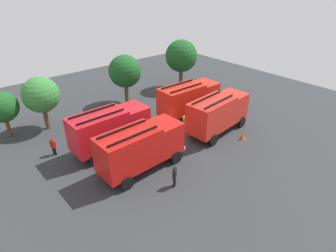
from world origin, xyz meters
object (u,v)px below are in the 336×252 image
at_px(firefighter_1, 184,124).
at_px(tree_0, 2,107).
at_px(tree_3, 181,56).
at_px(tree_1, 41,95).
at_px(firefighter_2, 175,176).
at_px(traffic_cone_0, 243,136).
at_px(fire_truck_1, 218,112).
at_px(firefighter_0, 53,146).
at_px(fire_truck_0, 141,146).
at_px(tree_2, 125,71).
at_px(fire_truck_2, 110,128).
at_px(fire_truck_3, 189,98).
at_px(traffic_cone_1, 181,105).

bearing_deg(firefighter_1, tree_0, 1.74).
distance_m(firefighter_1, tree_3, 13.07).
distance_m(tree_0, tree_1, 3.50).
bearing_deg(tree_3, firefighter_2, -133.58).
relative_size(tree_3, traffic_cone_0, 9.06).
distance_m(tree_0, traffic_cone_0, 22.63).
bearing_deg(fire_truck_1, firefighter_0, 149.27).
relative_size(fire_truck_0, firefighter_0, 4.55).
height_order(firefighter_0, tree_3, tree_3).
bearing_deg(tree_0, tree_2, -2.60).
height_order(firefighter_2, tree_0, tree_0).
xyz_separation_m(fire_truck_2, firefighter_1, (6.86, -2.10, -1.12)).
bearing_deg(traffic_cone_0, fire_truck_1, 109.25).
xyz_separation_m(fire_truck_0, tree_2, (6.34, 12.00, 1.79)).
bearing_deg(tree_2, traffic_cone_0, -75.31).
bearing_deg(firefighter_0, fire_truck_0, 97.71).
distance_m(fire_truck_0, fire_truck_1, 9.21).
bearing_deg(fire_truck_2, firefighter_0, 149.92).
bearing_deg(tree_3, fire_truck_1, -116.15).
distance_m(fire_truck_3, traffic_cone_0, 7.09).
distance_m(tree_2, traffic_cone_0, 15.26).
relative_size(fire_truck_0, tree_3, 1.12).
bearing_deg(tree_2, firefighter_0, -153.50).
height_order(fire_truck_0, tree_1, tree_1).
distance_m(tree_0, tree_2, 13.07).
bearing_deg(tree_1, fire_truck_3, -29.45).
bearing_deg(tree_3, tree_0, 177.49).
bearing_deg(tree_1, fire_truck_2, -67.84).
height_order(fire_truck_2, firefighter_2, fire_truck_2).
distance_m(fire_truck_2, traffic_cone_1, 11.12).
bearing_deg(firefighter_1, traffic_cone_0, 168.59).
bearing_deg(fire_truck_0, fire_truck_2, 92.09).
bearing_deg(tree_1, fire_truck_0, -74.04).
height_order(fire_truck_1, firefighter_0, fire_truck_1).
distance_m(fire_truck_1, traffic_cone_0, 3.23).
bearing_deg(fire_truck_2, tree_1, 110.75).
relative_size(fire_truck_2, tree_2, 1.24).
bearing_deg(tree_1, firefighter_0, -103.59).
bearing_deg(firefighter_2, fire_truck_0, -23.70).
xyz_separation_m(firefighter_1, tree_1, (-9.92, 9.62, 2.61)).
distance_m(fire_truck_1, traffic_cone_1, 6.80).
bearing_deg(fire_truck_2, firefighter_1, -18.45).
bearing_deg(tree_0, tree_1, -14.82).
height_order(tree_3, traffic_cone_1, tree_3).
relative_size(tree_1, tree_3, 0.83).
xyz_separation_m(firefighter_2, tree_3, (14.18, 14.90, 3.41)).
distance_m(fire_truck_3, firefighter_1, 3.90).
relative_size(tree_0, traffic_cone_1, 6.39).
bearing_deg(firefighter_0, fire_truck_1, 127.95).
xyz_separation_m(firefighter_2, traffic_cone_0, (9.45, 0.91, -0.61)).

